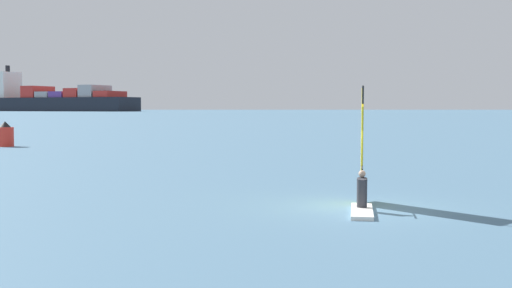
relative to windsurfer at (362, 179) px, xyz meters
name	(u,v)px	position (x,y,z in m)	size (l,w,h in m)	color
ground_plane	(365,208)	(0.32, 0.39, -0.98)	(4000.00, 4000.00, 0.00)	#476B84
windsurfer	(362,179)	(0.00, 0.00, 0.00)	(2.22, 4.01, 4.07)	white
cargo_ship	(57,100)	(0.66, 592.73, 8.69)	(135.07, 127.58, 41.86)	black
distant_headland	(17,96)	(-57.96, 1292.89, 23.92)	(1036.65, 301.70, 49.80)	#60665B
channel_buoy	(5,135)	(-12.64, 39.51, -0.04)	(1.37, 1.37, 2.10)	red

